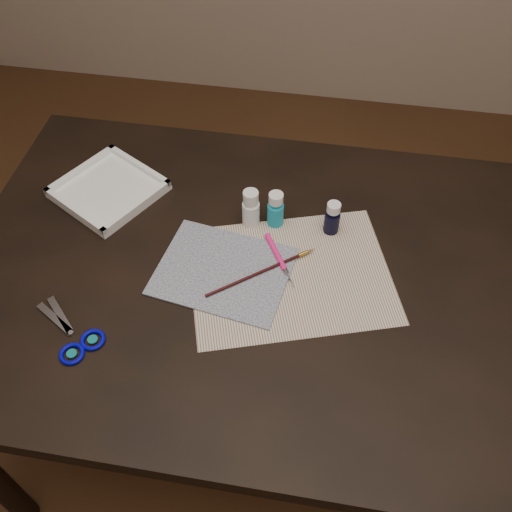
% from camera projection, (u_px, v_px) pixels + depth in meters
% --- Properties ---
extents(ground, '(3.50, 3.50, 0.02)m').
position_uv_depth(ground, '(256.00, 418.00, 1.81)').
color(ground, '#422614').
rests_on(ground, ground).
extents(table, '(1.30, 0.90, 0.75)m').
position_uv_depth(table, '(256.00, 358.00, 1.52)').
color(table, black).
rests_on(table, ground).
extents(paper, '(0.50, 0.44, 0.00)m').
position_uv_depth(paper, '(290.00, 275.00, 1.22)').
color(paper, silver).
rests_on(paper, table).
extents(canvas, '(0.31, 0.26, 0.00)m').
position_uv_depth(canvas, '(223.00, 271.00, 1.22)').
color(canvas, '#131B33').
rests_on(canvas, paper).
extents(paint_bottle_white, '(0.04, 0.04, 0.10)m').
position_uv_depth(paint_bottle_white, '(251.00, 208.00, 1.28)').
color(paint_bottle_white, white).
rests_on(paint_bottle_white, table).
extents(paint_bottle_cyan, '(0.04, 0.04, 0.09)m').
position_uv_depth(paint_bottle_cyan, '(276.00, 209.00, 1.28)').
color(paint_bottle_cyan, '#179BB8').
rests_on(paint_bottle_cyan, table).
extents(paint_bottle_navy, '(0.05, 0.05, 0.08)m').
position_uv_depth(paint_bottle_navy, '(332.00, 218.00, 1.27)').
color(paint_bottle_navy, black).
rests_on(paint_bottle_navy, table).
extents(paintbrush, '(0.22, 0.17, 0.01)m').
position_uv_depth(paintbrush, '(263.00, 271.00, 1.21)').
color(paintbrush, black).
rests_on(paintbrush, canvas).
extents(craft_knife, '(0.09, 0.14, 0.01)m').
position_uv_depth(craft_knife, '(280.00, 261.00, 1.23)').
color(craft_knife, '#FF1F7F').
rests_on(craft_knife, paper).
extents(scissors, '(0.21, 0.18, 0.01)m').
position_uv_depth(scissors, '(63.00, 330.00, 1.13)').
color(scissors, silver).
rests_on(scissors, table).
extents(palette_tray, '(0.29, 0.29, 0.03)m').
position_uv_depth(palette_tray, '(108.00, 189.00, 1.37)').
color(palette_tray, white).
rests_on(palette_tray, table).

